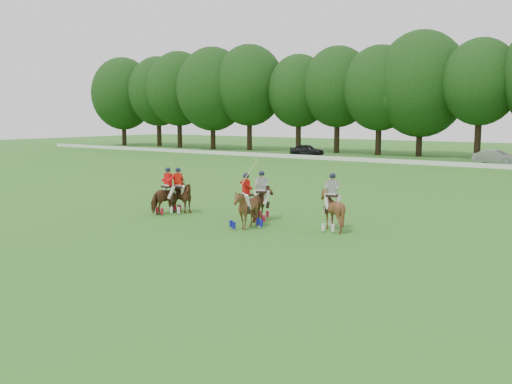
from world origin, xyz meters
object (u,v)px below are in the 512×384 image
Objects in this scene: car_mid at (496,157)px; polo_stripe_a at (262,203)px; car_left at (307,150)px; polo_red_a at (168,197)px; polo_ball at (259,227)px; polo_stripe_b at (332,210)px; polo_red_b at (178,197)px; polo_red_c at (246,209)px.

polo_stripe_a is at bearing -172.48° from car_mid.
car_left is 41.54m from polo_red_a.
polo_red_a is at bearing 176.32° from polo_ball.
car_left is at bearing 121.89° from polo_stripe_b.
polo_stripe_a is at bearing 121.90° from polo_ball.
polo_stripe_a is 1.87m from polo_ball.
polo_ball is at bearing -171.08° from car_mid.
polo_red_a is 8.34m from polo_stripe_b.
polo_red_a is (15.13, -38.69, 0.12)m from car_left.
car_mid is 38.66m from polo_red_b.
polo_red_b is (-5.83, -38.22, 0.08)m from car_mid.
polo_ball is (0.39, 0.40, -0.80)m from polo_red_c.
polo_red_c is at bearing -134.17° from polo_ball.
polo_red_b is at bearing -164.48° from car_left.
car_mid is at bearing 88.81° from polo_red_c.
car_mid is 1.90× the size of polo_red_a.
polo_red_c is 1.92m from polo_stripe_a.
polo_red_b is at bearing 171.24° from polo_ball.
polo_red_c reaches higher than polo_stripe_b.
polo_red_a is at bearing -164.99° from car_left.
polo_red_a reaches higher than polo_red_b.
polo_red_b is 0.98× the size of polo_stripe_a.
car_left is at bearing 111.87° from polo_red_b.
polo_stripe_a reaches higher than car_mid.
car_left is 1.40× the size of polo_red_c.
polo_red_b is 4.55m from polo_stripe_a.
polo_stripe_a is at bearing 179.75° from polo_stripe_b.
polo_stripe_a is (-1.33, -37.60, 0.11)m from car_mid.
car_left is 1.82× the size of polo_red_b.
car_left is 1.79× the size of polo_stripe_a.
polo_stripe_b is (3.05, 1.83, 0.01)m from polo_red_c.
polo_red_b is at bearing -179.14° from car_mid.
polo_red_b is (0.21, 0.47, -0.02)m from polo_red_a.
polo_stripe_a is at bearing 7.74° from polo_red_b.
polo_red_c reaches higher than car_left.
polo_red_c is (-0.82, -39.45, 0.15)m from car_mid.
polo_red_c is 0.98m from polo_ball.
polo_stripe_b is 3.12m from polo_ball.
car_left is at bearing 111.37° from polo_red_a.
polo_stripe_b is at bearing -0.25° from polo_stripe_a.
car_mid is at bearing 81.32° from polo_red_b.
car_mid is 1.89× the size of polo_stripe_a.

